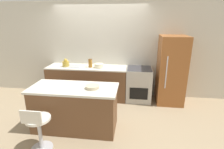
# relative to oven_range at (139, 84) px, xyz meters

# --- Properties ---
(ground_plane) EXTENTS (14.00, 14.00, 0.00)m
(ground_plane) POSITION_rel_oven_range_xyz_m (-1.10, -0.34, -0.45)
(ground_plane) COLOR #998466
(wall_back) EXTENTS (8.00, 0.06, 2.60)m
(wall_back) POSITION_rel_oven_range_xyz_m (-1.10, 0.35, 0.85)
(wall_back) COLOR beige
(wall_back) RESTS_ON ground_plane
(back_counter) EXTENTS (2.16, 0.64, 0.90)m
(back_counter) POSITION_rel_oven_range_xyz_m (-1.42, 0.00, -0.00)
(back_counter) COLOR brown
(back_counter) RESTS_ON ground_plane
(kitchen_island) EXTENTS (1.68, 0.74, 0.89)m
(kitchen_island) POSITION_rel_oven_range_xyz_m (-1.28, -1.48, -0.00)
(kitchen_island) COLOR brown
(kitchen_island) RESTS_ON ground_plane
(oven_range) EXTENTS (0.66, 0.66, 0.90)m
(oven_range) POSITION_rel_oven_range_xyz_m (0.00, 0.00, 0.00)
(oven_range) COLOR #B7B2A8
(oven_range) RESTS_ON ground_plane
(refrigerator) EXTENTS (0.66, 0.72, 1.75)m
(refrigerator) POSITION_rel_oven_range_xyz_m (0.80, -0.02, 0.43)
(refrigerator) COLOR #995628
(refrigerator) RESTS_ON ground_plane
(stool_chair) EXTENTS (0.40, 0.40, 0.83)m
(stool_chair) POSITION_rel_oven_range_xyz_m (-1.66, -2.19, -0.02)
(stool_chair) COLOR #B7B7BC
(stool_chair) RESTS_ON ground_plane
(kettle) EXTENTS (0.18, 0.18, 0.21)m
(kettle) POSITION_rel_oven_range_xyz_m (-1.99, -0.05, 0.53)
(kettle) COLOR #B29333
(kettle) RESTS_ON back_counter
(mixing_bowl) EXTENTS (0.23, 0.23, 0.10)m
(mixing_bowl) POSITION_rel_oven_range_xyz_m (-1.08, -0.05, 0.50)
(mixing_bowl) COLOR beige
(mixing_bowl) RESTS_ON back_counter
(canister_jar) EXTENTS (0.11, 0.11, 0.22)m
(canister_jar) POSITION_rel_oven_range_xyz_m (-1.31, -0.05, 0.56)
(canister_jar) COLOR #9E6623
(canister_jar) RESTS_ON back_counter
(fruit_bowl) EXTENTS (0.26, 0.26, 0.06)m
(fruit_bowl) POSITION_rel_oven_range_xyz_m (-0.91, -1.49, 0.47)
(fruit_bowl) COLOR #C1B28E
(fruit_bowl) RESTS_ON kitchen_island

